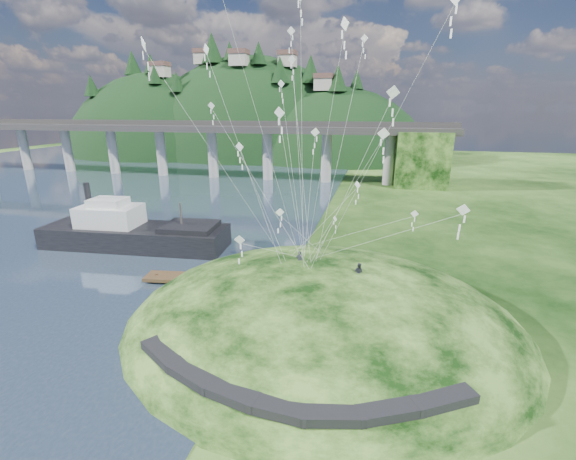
# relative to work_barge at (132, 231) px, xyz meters

# --- Properties ---
(ground) EXTENTS (320.00, 320.00, 0.00)m
(ground) POSITION_rel_work_barge_xyz_m (19.96, -15.37, -2.18)
(ground) COLOR black
(ground) RESTS_ON ground
(grass_hill) EXTENTS (36.00, 32.00, 13.00)m
(grass_hill) POSITION_rel_work_barge_xyz_m (27.96, -13.37, -3.68)
(grass_hill) COLOR black
(grass_hill) RESTS_ON ground
(footpath) EXTENTS (22.29, 5.84, 0.83)m
(footpath) POSITION_rel_work_barge_xyz_m (27.42, -25.11, -0.09)
(footpath) COLOR black
(footpath) RESTS_ON ground
(bridge) EXTENTS (160.00, 11.00, 15.00)m
(bridge) POSITION_rel_work_barge_xyz_m (-6.50, 54.70, 7.53)
(bridge) COLOR #2D2B2B
(bridge) RESTS_ON ground
(far_ridge) EXTENTS (153.00, 70.00, 94.50)m
(far_ridge) POSITION_rel_work_barge_xyz_m (-23.62, 106.80, -9.62)
(far_ridge) COLOR black
(far_ridge) RESTS_ON ground
(work_barge) EXTENTS (25.30, 8.66, 8.70)m
(work_barge) POSITION_rel_work_barge_xyz_m (0.00, 0.00, 0.00)
(work_barge) COLOR black
(work_barge) RESTS_ON ground
(wooden_dock) EXTENTS (15.19, 4.31, 1.07)m
(wooden_dock) POSITION_rel_work_barge_xyz_m (15.35, -8.25, -1.71)
(wooden_dock) COLOR #3D2A19
(wooden_dock) RESTS_ON ground
(kite_flyers) EXTENTS (6.27, 2.24, 1.71)m
(kite_flyers) POSITION_rel_work_barge_xyz_m (29.00, -12.48, 3.55)
(kite_flyers) COLOR #262732
(kite_flyers) RESTS_ON ground
(kite_swarm) EXTENTS (21.01, 16.73, 21.31)m
(kite_swarm) POSITION_rel_work_barge_xyz_m (26.01, -13.21, 16.19)
(kite_swarm) COLOR white
(kite_swarm) RESTS_ON ground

